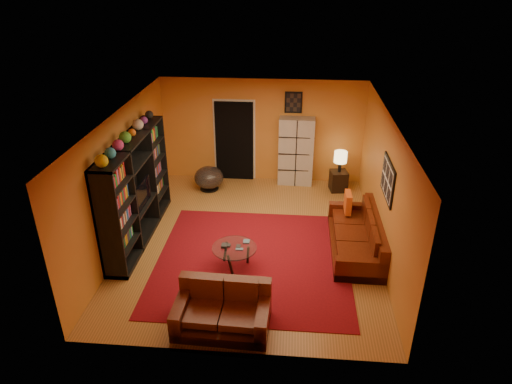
# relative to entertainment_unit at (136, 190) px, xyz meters

# --- Properties ---
(floor) EXTENTS (6.00, 6.00, 0.00)m
(floor) POSITION_rel_entertainment_unit_xyz_m (2.27, 0.00, -1.05)
(floor) COLOR #915F2C
(floor) RESTS_ON ground
(ceiling) EXTENTS (6.00, 6.00, 0.00)m
(ceiling) POSITION_rel_entertainment_unit_xyz_m (2.27, 0.00, 1.55)
(ceiling) COLOR white
(ceiling) RESTS_ON wall_back
(wall_back) EXTENTS (6.00, 0.00, 6.00)m
(wall_back) POSITION_rel_entertainment_unit_xyz_m (2.27, 3.00, 0.25)
(wall_back) COLOR #C7752B
(wall_back) RESTS_ON floor
(wall_front) EXTENTS (6.00, 0.00, 6.00)m
(wall_front) POSITION_rel_entertainment_unit_xyz_m (2.27, -3.00, 0.25)
(wall_front) COLOR #C7752B
(wall_front) RESTS_ON floor
(wall_left) EXTENTS (0.00, 6.00, 6.00)m
(wall_left) POSITION_rel_entertainment_unit_xyz_m (-0.23, 0.00, 0.25)
(wall_left) COLOR #C7752B
(wall_left) RESTS_ON floor
(wall_right) EXTENTS (0.00, 6.00, 6.00)m
(wall_right) POSITION_rel_entertainment_unit_xyz_m (4.78, 0.00, 0.25)
(wall_right) COLOR #C7752B
(wall_right) RESTS_ON floor
(rug) EXTENTS (3.60, 3.60, 0.01)m
(rug) POSITION_rel_entertainment_unit_xyz_m (2.38, -0.70, -1.04)
(rug) COLOR #620B14
(rug) RESTS_ON floor
(doorway) EXTENTS (0.95, 0.10, 2.04)m
(doorway) POSITION_rel_entertainment_unit_xyz_m (1.57, 2.96, -0.03)
(doorway) COLOR black
(doorway) RESTS_ON floor
(wall_art_right) EXTENTS (0.03, 1.00, 0.70)m
(wall_art_right) POSITION_rel_entertainment_unit_xyz_m (4.75, -0.30, 0.55)
(wall_art_right) COLOR black
(wall_art_right) RESTS_ON wall_right
(wall_art_back) EXTENTS (0.42, 0.03, 0.52)m
(wall_art_back) POSITION_rel_entertainment_unit_xyz_m (3.02, 2.98, 1.00)
(wall_art_back) COLOR black
(wall_art_back) RESTS_ON wall_back
(entertainment_unit) EXTENTS (0.45, 3.00, 2.10)m
(entertainment_unit) POSITION_rel_entertainment_unit_xyz_m (0.00, 0.00, 0.00)
(entertainment_unit) COLOR black
(entertainment_unit) RESTS_ON floor
(tv) EXTENTS (0.88, 0.12, 0.51)m
(tv) POSITION_rel_entertainment_unit_xyz_m (0.05, -0.06, -0.08)
(tv) COLOR black
(tv) RESTS_ON entertainment_unit
(sofa) EXTENTS (0.93, 2.25, 0.85)m
(sofa) POSITION_rel_entertainment_unit_xyz_m (4.41, -0.13, -0.77)
(sofa) COLOR #451409
(sofa) RESTS_ON rug
(loveseat) EXTENTS (1.47, 0.91, 0.85)m
(loveseat) POSITION_rel_entertainment_unit_xyz_m (2.07, -2.42, -0.76)
(loveseat) COLOR #451409
(loveseat) RESTS_ON rug
(throw_pillow) EXTENTS (0.12, 0.42, 0.42)m
(throw_pillow) POSITION_rel_entertainment_unit_xyz_m (4.22, 0.63, -0.42)
(throw_pillow) COLOR #DC5418
(throw_pillow) RESTS_ON sofa
(coffee_table) EXTENTS (0.82, 0.82, 0.41)m
(coffee_table) POSITION_rel_entertainment_unit_xyz_m (2.06, -0.91, -0.68)
(coffee_table) COLOR silver
(coffee_table) RESTS_ON floor
(storage_cabinet) EXTENTS (0.87, 0.41, 1.72)m
(storage_cabinet) POSITION_rel_entertainment_unit_xyz_m (3.13, 2.80, -0.19)
(storage_cabinet) COLOR #B1ABA4
(storage_cabinet) RESTS_ON floor
(bowl_chair) EXTENTS (0.72, 0.72, 0.59)m
(bowl_chair) POSITION_rel_entertainment_unit_xyz_m (1.02, 2.25, -0.74)
(bowl_chair) COLOR black
(bowl_chair) RESTS_ON floor
(side_table) EXTENTS (0.46, 0.46, 0.50)m
(side_table) POSITION_rel_entertainment_unit_xyz_m (4.20, 2.47, -0.80)
(side_table) COLOR black
(side_table) RESTS_ON floor
(table_lamp) EXTENTS (0.31, 0.31, 0.52)m
(table_lamp) POSITION_rel_entertainment_unit_xyz_m (4.20, 2.47, -0.18)
(table_lamp) COLOR black
(table_lamp) RESTS_ON side_table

